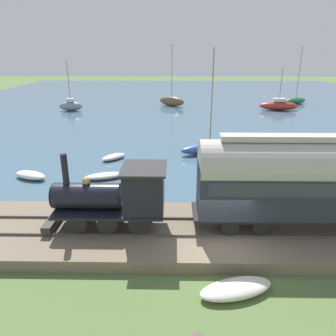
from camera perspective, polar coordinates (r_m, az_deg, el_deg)
name	(u,v)px	position (r m, az deg, el deg)	size (l,w,h in m)	color
ground_plane	(221,255)	(14.89, 9.20, -14.75)	(200.00, 200.00, 0.00)	#516B38
harbor_water	(186,102)	(57.12, 3.17, 11.46)	(80.00, 80.00, 0.01)	#426075
rail_embankment	(217,233)	(15.87, 8.59, -11.14)	(5.39, 56.00, 0.67)	#756651
steam_locomotive	(119,194)	(15.01, -8.60, -4.52)	(2.21, 5.55, 3.48)	black
passenger_coach	(316,178)	(15.79, 24.41, -1.66)	(2.21, 10.77, 4.37)	black
sailboat_red	(279,105)	(51.32, 18.71, 10.28)	(2.10, 5.63, 5.82)	#B72D23
sailboat_gray	(71,106)	(50.26, -16.57, 10.37)	(1.25, 3.37, 6.89)	gray
sailboat_brown	(172,101)	(52.43, 0.65, 11.60)	(3.52, 4.38, 9.19)	brown
sailboat_green	(296,100)	(58.45, 21.33, 10.94)	(3.41, 4.41, 8.85)	#236B42
sailboat_blue	(210,147)	(28.48, 7.28, 3.70)	(3.54, 5.56, 8.58)	#335199
rowboat_near_shore	(31,175)	(24.42, -22.82, -1.17)	(1.91, 2.67, 0.52)	silver
rowboat_mid_harbor	(114,157)	(26.86, -9.46, 1.92)	(2.27, 2.20, 0.43)	beige
rowboat_far_out	(105,176)	(22.98, -10.96, -1.36)	(1.84, 2.96, 0.40)	#B7B2A3
beached_dinghy	(236,289)	(12.93, 11.74, -19.88)	(1.88, 3.00, 0.44)	beige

